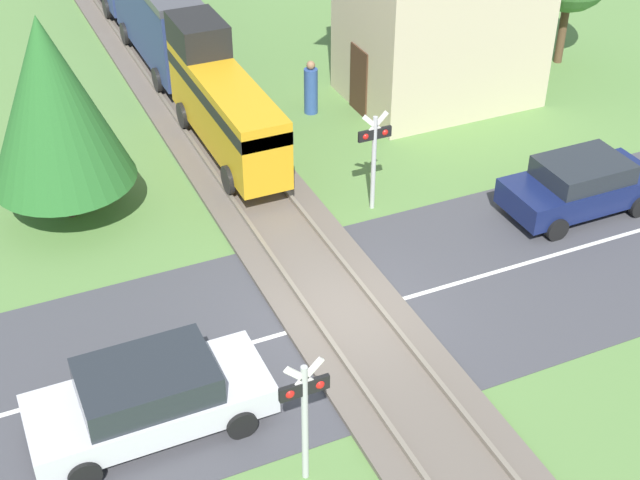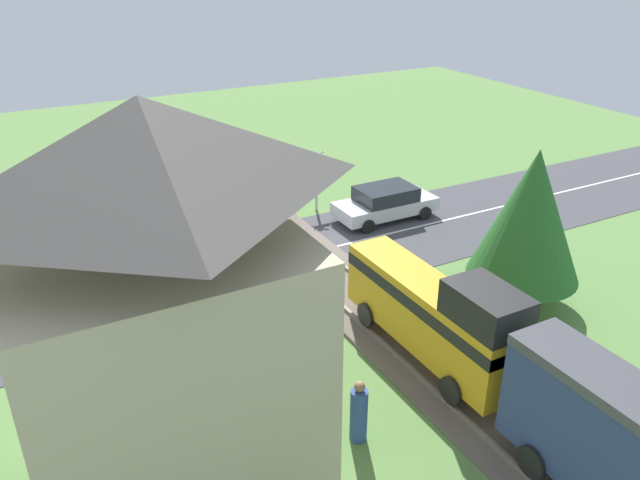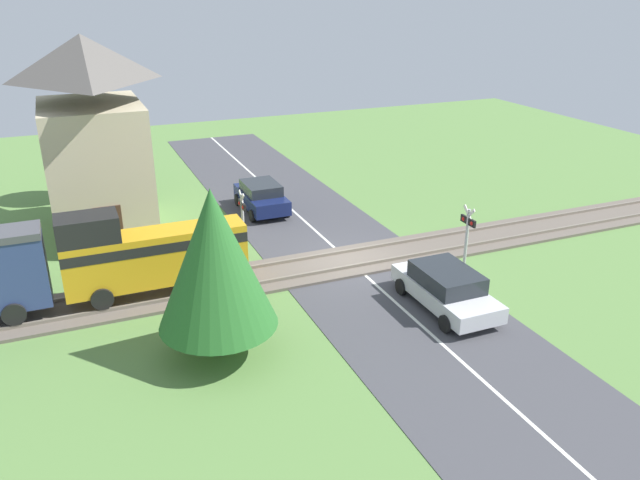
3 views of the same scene
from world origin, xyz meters
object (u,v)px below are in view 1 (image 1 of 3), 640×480
car_near_crossing (149,396)px  crossing_signal_east_approach (374,148)px  car_far_side (580,185)px  crossing_signal_west_approach (305,405)px  pedestrian_by_station (311,89)px  train (154,13)px

car_near_crossing → crossing_signal_east_approach: size_ratio=1.63×
car_far_side → crossing_signal_east_approach: 5.38m
car_far_side → crossing_signal_east_approach: bearing=154.3°
crossing_signal_west_approach → car_near_crossing: bearing=133.2°
crossing_signal_east_approach → pedestrian_by_station: 5.83m
crossing_signal_west_approach → crossing_signal_east_approach: bearing=55.6°
car_near_crossing → pedestrian_by_station: (8.04, 10.87, 0.01)m
train → crossing_signal_west_approach: (-2.56, -18.58, -0.11)m
train → pedestrian_by_station: bearing=-58.4°
car_near_crossing → crossing_signal_west_approach: size_ratio=1.63×
pedestrian_by_station → car_near_crossing: bearing=-126.5°
car_near_crossing → pedestrian_by_station: size_ratio=2.62×
train → crossing_signal_east_approach: train is taller
train → crossing_signal_west_approach: bearing=-97.8°
train → car_near_crossing: size_ratio=4.56×
train → pedestrian_by_station: train is taller
train → car_far_side: train is taller
pedestrian_by_station → crossing_signal_west_approach: bearing=-114.1°
crossing_signal_west_approach → crossing_signal_east_approach: 9.05m
crossing_signal_west_approach → train: bearing=82.2°
crossing_signal_west_approach → crossing_signal_east_approach: (5.12, 7.47, 0.00)m
car_near_crossing → pedestrian_by_station: 13.52m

